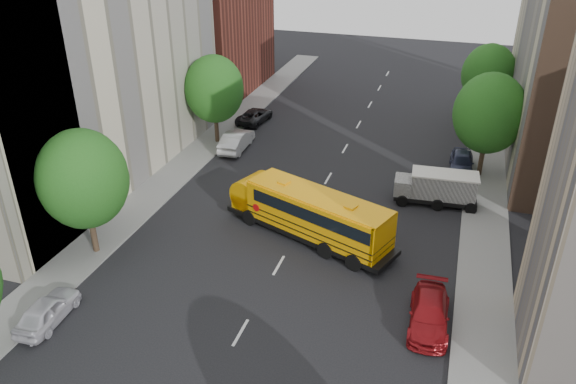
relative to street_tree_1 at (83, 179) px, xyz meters
The scene contains 17 objects.
ground 12.71m from the street_tree_1, 19.98° to the left, with size 120.00×120.00×0.00m, color black.
sidewalk_left 10.26m from the street_tree_1, 93.18° to the left, with size 3.00×80.00×0.12m, color slate.
sidewalk_right 24.72m from the street_tree_1, 21.80° to the left, with size 3.00×80.00×0.12m, color slate.
lane_markings 18.48m from the street_tree_1, 51.84° to the left, with size 0.15×64.00×0.01m, color silver.
building_left_cream 13.21m from the street_tree_1, 124.99° to the left, with size 10.00×26.00×20.00m, color beige.
building_left_redbrick 32.79m from the street_tree_1, 102.34° to the left, with size 10.00×15.00×13.00m, color maroon.
street_tree_1 is the anchor object (origin of this frame).
street_tree_2 18.00m from the street_tree_1, 90.00° to the left, with size 4.99×4.99×7.71m.
street_tree_4 28.43m from the street_tree_1, 39.29° to the left, with size 5.25×5.25×8.10m.
street_tree_5 37.20m from the street_tree_1, 53.75° to the left, with size 4.86×4.86×7.51m.
school_bus 13.35m from the street_tree_1, 25.59° to the left, with size 11.86×6.70×3.31m.
safari_truck 23.13m from the street_tree_1, 33.06° to the left, with size 5.71×2.44×2.39m.
parked_car_0 7.59m from the street_tree_1, 77.13° to the right, with size 1.63×4.04×1.38m, color silver.
parked_car_1 17.74m from the street_tree_1, 82.67° to the left, with size 1.70×4.87×1.60m, color silver.
parked_car_2 24.07m from the street_tree_1, 86.61° to the left, with size 2.15×4.67×1.30m, color black.
parked_car_3 20.26m from the street_tree_1, ahead, with size 1.95×4.79×1.39m, color maroon.
parked_car_4 27.97m from the street_tree_1, 41.85° to the left, with size 1.80×4.47×1.52m, color #2D324E.
Camera 1 is at (8.68, -27.62, 19.18)m, focal length 35.00 mm.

